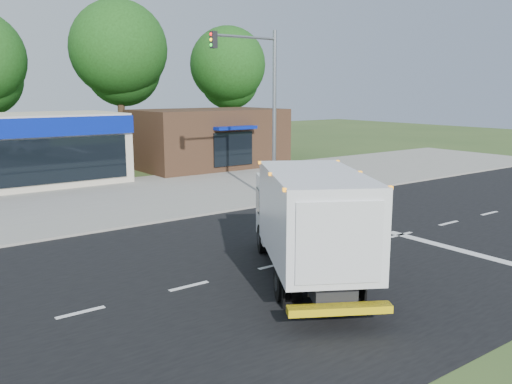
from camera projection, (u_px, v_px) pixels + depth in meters
ground at (344, 249)px, 18.37m from camera, size 120.00×120.00×0.00m
road_asphalt at (344, 249)px, 18.37m from camera, size 60.00×14.00×0.02m
sidewalk at (214, 206)px, 24.83m from camera, size 60.00×2.40×0.12m
parking_apron at (157, 189)px, 29.42m from camera, size 60.00×9.00×0.02m
lane_markings at (401, 251)px, 18.09m from camera, size 55.20×7.00×0.01m
ems_box_truck at (308, 216)px, 15.09m from camera, size 5.57×7.41×3.22m
emergency_worker at (313, 265)px, 14.09m from camera, size 0.69×0.64×1.69m
brown_storefront at (209, 138)px, 37.87m from camera, size 10.00×6.70×4.00m
traffic_signal_pole at (263, 99)px, 24.83m from camera, size 3.51×0.25×8.00m
background_trees at (54, 61)px, 38.73m from camera, size 36.77×7.39×12.10m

